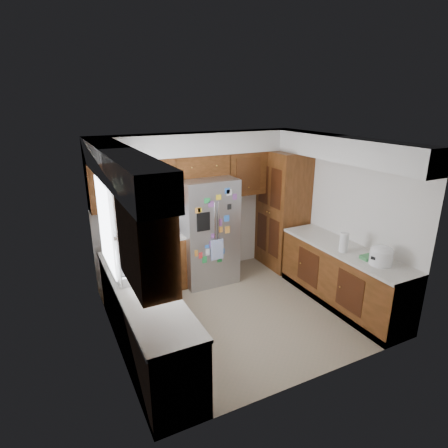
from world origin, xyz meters
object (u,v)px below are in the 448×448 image
(fridge, at_px, (207,231))
(paper_towel, at_px, (344,242))
(pantry, at_px, (283,210))
(rice_cooker, at_px, (381,255))

(fridge, xyz_separation_m, paper_towel, (1.37, -1.76, 0.16))
(pantry, relative_size, paper_towel, 7.62)
(pantry, distance_m, paper_towel, 1.71)
(pantry, distance_m, fridge, 1.51)
(paper_towel, bearing_deg, pantry, 85.56)
(pantry, xyz_separation_m, paper_towel, (-0.13, -1.70, -0.01))
(fridge, relative_size, paper_towel, 6.38)
(fridge, bearing_deg, paper_towel, -52.11)
(rice_cooker, bearing_deg, paper_towel, 103.44)
(rice_cooker, height_order, paper_towel, paper_towel)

